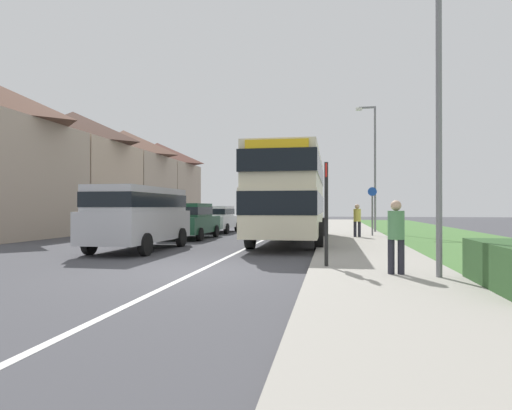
{
  "coord_description": "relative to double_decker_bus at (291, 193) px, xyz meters",
  "views": [
    {
      "loc": [
        3.12,
        -9.81,
        1.53
      ],
      "look_at": [
        0.57,
        4.6,
        1.6
      ],
      "focal_mm": 30.02,
      "sensor_mm": 36.0,
      "label": 1
    }
  ],
  "objects": [
    {
      "name": "cycle_route_sign",
      "position": [
        3.68,
        3.71,
        -0.71
      ],
      "size": [
        0.44,
        0.08,
        2.52
      ],
      "color": "slate",
      "rests_on": "ground_plane"
    },
    {
      "name": "bus_stop_sign",
      "position": [
        1.56,
        -7.83,
        -0.6
      ],
      "size": [
        0.09,
        0.52,
        2.6
      ],
      "color": "black",
      "rests_on": "ground_plane"
    },
    {
      "name": "street_lamp_mid",
      "position": [
        4.05,
        7.17,
        2.07
      ],
      "size": [
        1.14,
        0.2,
        7.32
      ],
      "color": "slate",
      "rests_on": "ground_plane"
    },
    {
      "name": "lane_marking_centre",
      "position": [
        -1.44,
        -0.36,
        -2.14
      ],
      "size": [
        0.14,
        60.0,
        0.01
      ],
      "primitive_type": "cube",
      "color": "silver",
      "rests_on": "ground_plane"
    },
    {
      "name": "double_decker_bus",
      "position": [
        0.0,
        0.0,
        0.0
      ],
      "size": [
        2.8,
        10.1,
        3.7
      ],
      "color": "beige",
      "rests_on": "ground_plane"
    },
    {
      "name": "grass_verge_seaward",
      "position": [
        7.06,
        -2.36,
        -2.1
      ],
      "size": [
        6.0,
        68.0,
        0.08
      ],
      "primitive_type": "cube",
      "color": "#477538",
      "rests_on": "ground_plane"
    },
    {
      "name": "house_terrace_far_side",
      "position": [
        -15.08,
        10.84,
        1.77
      ],
      "size": [
        6.76,
        27.49,
        7.81
      ],
      "color": "tan",
      "rests_on": "ground_plane"
    },
    {
      "name": "parked_car_white",
      "position": [
        -5.04,
        6.73,
        -1.26
      ],
      "size": [
        1.9,
        4.38,
        1.59
      ],
      "color": "silver",
      "rests_on": "ground_plane"
    },
    {
      "name": "ground_plane",
      "position": [
        -1.44,
        -8.36,
        -2.14
      ],
      "size": [
        120.0,
        120.0,
        0.0
      ],
      "primitive_type": "plane",
      "color": "#424247"
    },
    {
      "name": "pavement_near_side",
      "position": [
        2.76,
        -2.36,
        -2.08
      ],
      "size": [
        3.2,
        68.0,
        0.12
      ],
      "primitive_type": "cube",
      "color": "#9E998E",
      "rests_on": "ground_plane"
    },
    {
      "name": "parked_van_silver",
      "position": [
        -5.0,
        -4.01,
        -0.82
      ],
      "size": [
        2.11,
        5.18,
        2.22
      ],
      "color": "#B7B7BC",
      "rests_on": "ground_plane"
    },
    {
      "name": "street_lamp_near",
      "position": [
        3.73,
        -9.05,
        2.57
      ],
      "size": [
        1.14,
        0.2,
        8.3
      ],
      "color": "slate",
      "rests_on": "ground_plane"
    },
    {
      "name": "pedestrian_walking_away",
      "position": [
        2.88,
        2.56,
        -1.17
      ],
      "size": [
        0.34,
        0.34,
        1.67
      ],
      "color": "#23232D",
      "rests_on": "ground_plane"
    },
    {
      "name": "parked_car_dark_green",
      "position": [
        -4.99,
        1.55,
        -1.21
      ],
      "size": [
        1.9,
        4.31,
        1.7
      ],
      "color": "#19472D",
      "rests_on": "ground_plane"
    },
    {
      "name": "pedestrian_at_stop",
      "position": [
        3.02,
        -8.81,
        -1.17
      ],
      "size": [
        0.34,
        0.34,
        1.67
      ],
      "color": "#23232D",
      "rests_on": "ground_plane"
    }
  ]
}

